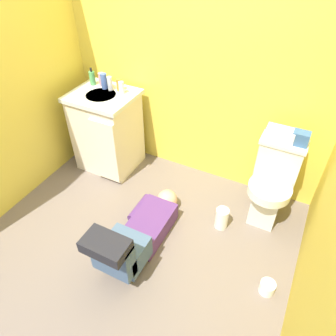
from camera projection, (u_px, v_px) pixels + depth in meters
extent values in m
cube|color=#6B5E55|center=(138.00, 241.00, 2.68)|extent=(2.96, 3.14, 0.04)
cube|color=yellow|center=(198.00, 54.00, 2.66)|extent=(2.62, 0.08, 2.40)
cube|color=silver|center=(267.00, 201.00, 2.75)|extent=(0.22, 0.30, 0.38)
cylinder|color=silver|center=(269.00, 190.00, 2.59)|extent=(0.35, 0.35, 0.08)
cube|color=silver|center=(279.00, 161.00, 2.61)|extent=(0.34, 0.17, 0.34)
cube|color=silver|center=(284.00, 142.00, 2.49)|extent=(0.36, 0.19, 0.03)
cube|color=beige|center=(108.00, 133.00, 3.21)|extent=(0.56, 0.48, 0.78)
cube|color=silver|center=(102.00, 96.00, 2.94)|extent=(0.60, 0.52, 0.04)
cylinder|color=silver|center=(101.00, 97.00, 2.93)|extent=(0.28, 0.28, 0.05)
cube|color=beige|center=(105.00, 152.00, 2.99)|extent=(0.26, 0.03, 0.66)
cylinder|color=silver|center=(110.00, 83.00, 2.99)|extent=(0.02, 0.02, 0.10)
cube|color=#512D6B|center=(149.00, 226.00, 2.68)|extent=(0.29, 0.52, 0.17)
sphere|color=tan|center=(167.00, 200.00, 2.89)|extent=(0.19, 0.19, 0.19)
cube|color=#405874|center=(125.00, 251.00, 2.37)|extent=(0.31, 0.28, 0.20)
cube|color=#405874|center=(113.00, 256.00, 2.20)|extent=(0.31, 0.12, 0.32)
cube|color=black|center=(106.00, 246.00, 2.05)|extent=(0.31, 0.19, 0.09)
cylinder|color=#512D6B|center=(140.00, 208.00, 2.87)|extent=(0.08, 0.30, 0.08)
cube|color=silver|center=(280.00, 134.00, 2.46)|extent=(0.22, 0.11, 0.10)
cube|color=#33598C|center=(301.00, 138.00, 2.41)|extent=(0.12, 0.09, 0.11)
cylinder|color=#499951|center=(92.00, 78.00, 3.03)|extent=(0.06, 0.06, 0.13)
cylinder|color=black|center=(91.00, 70.00, 2.98)|extent=(0.02, 0.02, 0.04)
cylinder|color=pink|center=(102.00, 79.00, 3.02)|extent=(0.06, 0.06, 0.12)
cylinder|color=#4462B1|center=(104.00, 81.00, 2.97)|extent=(0.06, 0.06, 0.15)
cylinder|color=silver|center=(110.00, 83.00, 2.95)|extent=(0.04, 0.04, 0.13)
cylinder|color=#BF8A2F|center=(119.00, 85.00, 2.94)|extent=(0.05, 0.05, 0.12)
cylinder|color=white|center=(121.00, 88.00, 2.89)|extent=(0.05, 0.05, 0.12)
cylinder|color=white|center=(222.00, 218.00, 2.72)|extent=(0.11, 0.11, 0.20)
cylinder|color=white|center=(267.00, 287.00, 2.29)|extent=(0.11, 0.11, 0.10)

